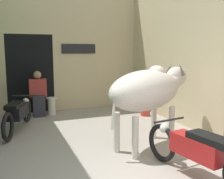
# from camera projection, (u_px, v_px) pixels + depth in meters

# --- Properties ---
(wall_back_with_doorway) EXTENTS (4.46, 0.93, 4.13)m
(wall_back_with_doorway) POSITION_uv_depth(u_px,v_px,m) (50.00, 53.00, 7.71)
(wall_back_with_doorway) COLOR #C6B289
(wall_back_with_doorway) RESTS_ON ground_plane
(wall_right_with_door) EXTENTS (0.22, 5.45, 4.13)m
(wall_right_with_door) POSITION_uv_depth(u_px,v_px,m) (192.00, 38.00, 5.86)
(wall_right_with_door) COLOR #C6B289
(wall_right_with_door) RESTS_ON ground_plane
(cow) EXTENTS (2.18, 1.38, 1.51)m
(cow) POSITION_uv_depth(u_px,v_px,m) (150.00, 90.00, 4.74)
(cow) COLOR beige
(cow) RESTS_ON ground_plane
(motorcycle_near) EXTENTS (0.58, 2.03, 0.73)m
(motorcycle_near) POSITION_uv_depth(u_px,v_px,m) (197.00, 151.00, 3.55)
(motorcycle_near) COLOR black
(motorcycle_near) RESTS_ON ground_plane
(motorcycle_far) EXTENTS (0.81, 1.91, 0.71)m
(motorcycle_far) POSITION_uv_depth(u_px,v_px,m) (18.00, 113.00, 5.76)
(motorcycle_far) COLOR black
(motorcycle_far) RESTS_ON ground_plane
(shopkeeper_seated) EXTENTS (0.45, 0.34, 1.22)m
(shopkeeper_seated) POSITION_uv_depth(u_px,v_px,m) (38.00, 93.00, 7.02)
(shopkeeper_seated) COLOR #282833
(shopkeeper_seated) RESTS_ON ground_plane
(plastic_stool) EXTENTS (0.29, 0.29, 0.48)m
(plastic_stool) POSITION_uv_depth(u_px,v_px,m) (52.00, 106.00, 7.23)
(plastic_stool) COLOR beige
(plastic_stool) RESTS_ON ground_plane
(bucket) EXTENTS (0.26, 0.26, 0.26)m
(bucket) POSITION_uv_depth(u_px,v_px,m) (145.00, 111.00, 7.14)
(bucket) COLOR #C63D33
(bucket) RESTS_ON ground_plane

